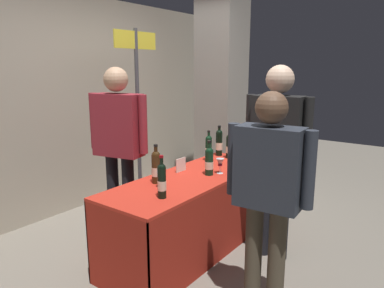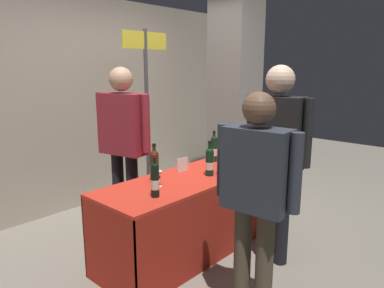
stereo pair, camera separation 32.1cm
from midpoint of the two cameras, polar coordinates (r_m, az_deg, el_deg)
ground_plane at (r=3.57m, az=-2.68°, el=-16.29°), size 12.00×12.00×0.00m
back_partition at (r=4.53m, az=-21.02°, el=5.77°), size 5.78×0.12×2.51m
concrete_pillar at (r=4.88m, az=2.76°, el=9.92°), size 0.53×0.53×3.02m
tasting_table at (r=3.36m, az=-2.77°, el=-8.76°), size 1.87×0.66×0.72m
featured_wine_bottle at (r=3.89m, az=3.55°, el=-0.34°), size 0.07×0.07×0.31m
display_bottle_0 at (r=2.74m, az=-8.16°, el=-5.74°), size 0.07×0.07×0.33m
display_bottle_1 at (r=3.09m, az=-8.67°, el=-3.58°), size 0.08×0.08×0.34m
display_bottle_2 at (r=4.00m, az=2.02°, el=0.26°), size 0.08×0.08×0.34m
display_bottle_3 at (r=3.77m, az=0.22°, el=-0.64°), size 0.07×0.07×0.33m
display_bottle_4 at (r=3.28m, az=-0.06°, el=-2.68°), size 0.08×0.08×0.32m
wine_glass_near_vendor at (r=3.34m, az=1.73°, el=-3.05°), size 0.07×0.07×0.14m
wine_glass_mid at (r=2.99m, az=-7.97°, el=-5.15°), size 0.07×0.07×0.13m
brochure_stand at (r=3.42m, az=-4.45°, el=-3.34°), size 0.14×0.02×0.13m
vendor_presenter at (r=3.60m, az=-14.09°, el=1.10°), size 0.31×0.63×1.70m
taster_foreground_right at (r=3.14m, az=10.43°, el=-0.26°), size 0.24×0.58×1.71m
taster_foreground_left at (r=2.44m, az=8.25°, el=-6.51°), size 0.24×0.60×1.55m
booth_signpost at (r=4.12m, az=-10.84°, el=6.93°), size 0.61×0.04×2.10m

